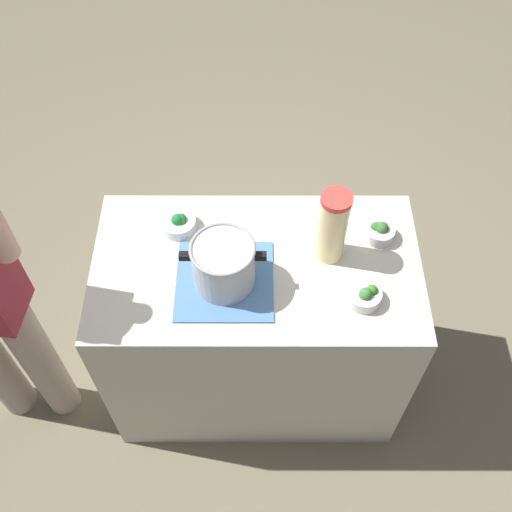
{
  "coord_description": "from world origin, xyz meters",
  "views": [
    {
      "loc": [
        -0.0,
        1.24,
        2.66
      ],
      "look_at": [
        0.0,
        0.0,
        0.95
      ],
      "focal_mm": 42.95,
      "sensor_mm": 36.0,
      "label": 1
    }
  ],
  "objects_px": {
    "cooking_pot": "(223,264)",
    "broccoli_bowl_center": "(379,232)",
    "lemonade_pitcher": "(332,227)",
    "broccoli_bowl_back": "(364,296)",
    "broccoli_bowl_front": "(178,223)"
  },
  "relations": [
    {
      "from": "cooking_pot",
      "to": "broccoli_bowl_center",
      "type": "xyz_separation_m",
      "value": [
        -0.55,
        -0.19,
        -0.07
      ]
    },
    {
      "from": "broccoli_bowl_center",
      "to": "cooking_pot",
      "type": "bearing_deg",
      "value": 19.36
    },
    {
      "from": "lemonade_pitcher",
      "to": "broccoli_bowl_center",
      "type": "bearing_deg",
      "value": -159.03
    },
    {
      "from": "lemonade_pitcher",
      "to": "broccoli_bowl_back",
      "type": "distance_m",
      "value": 0.25
    },
    {
      "from": "broccoli_bowl_front",
      "to": "broccoli_bowl_center",
      "type": "height_order",
      "value": "same"
    },
    {
      "from": "cooking_pot",
      "to": "broccoli_bowl_center",
      "type": "relative_size",
      "value": 2.67
    },
    {
      "from": "lemonade_pitcher",
      "to": "broccoli_bowl_center",
      "type": "distance_m",
      "value": 0.23
    },
    {
      "from": "broccoli_bowl_front",
      "to": "broccoli_bowl_back",
      "type": "relative_size",
      "value": 1.11
    },
    {
      "from": "broccoli_bowl_center",
      "to": "broccoli_bowl_back",
      "type": "bearing_deg",
      "value": 73.28
    },
    {
      "from": "lemonade_pitcher",
      "to": "broccoli_bowl_front",
      "type": "height_order",
      "value": "lemonade_pitcher"
    },
    {
      "from": "broccoli_bowl_center",
      "to": "broccoli_bowl_back",
      "type": "distance_m",
      "value": 0.28
    },
    {
      "from": "lemonade_pitcher",
      "to": "broccoli_bowl_front",
      "type": "xyz_separation_m",
      "value": [
        0.54,
        -0.11,
        -0.12
      ]
    },
    {
      "from": "broccoli_bowl_front",
      "to": "broccoli_bowl_center",
      "type": "bearing_deg",
      "value": 176.73
    },
    {
      "from": "lemonade_pitcher",
      "to": "broccoli_bowl_center",
      "type": "height_order",
      "value": "lemonade_pitcher"
    },
    {
      "from": "cooking_pot",
      "to": "broccoli_bowl_center",
      "type": "height_order",
      "value": "cooking_pot"
    }
  ]
}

